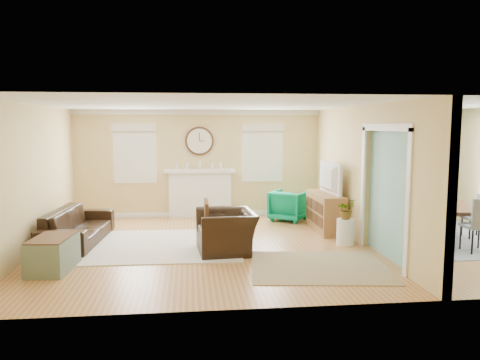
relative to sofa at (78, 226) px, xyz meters
name	(u,v)px	position (x,y,z in m)	size (l,w,h in m)	color
floor	(284,245)	(3.88, -0.58, -0.33)	(9.00, 9.00, 0.00)	#9D6137
wall_back	(260,163)	(3.88, 2.42, 0.97)	(9.00, 0.02, 2.60)	#D9BD73
wall_front	(335,203)	(3.88, -3.58, 0.97)	(9.00, 0.02, 2.60)	#D9BD73
wall_left	(31,179)	(-0.62, -0.58, 0.97)	(0.02, 6.00, 2.60)	#D9BD73
ceiling	(286,105)	(3.88, -0.58, 2.27)	(9.00, 6.00, 0.02)	white
partition	(358,171)	(5.39, -0.30, 1.03)	(0.17, 6.00, 2.60)	#D9BD73
fireplace	(200,193)	(2.38, 2.30, 0.27)	(1.70, 0.30, 1.17)	white
wall_clock	(199,141)	(2.38, 2.38, 1.52)	(0.70, 0.07, 0.70)	#4A2C1B
window_left	(135,149)	(0.83, 2.37, 1.33)	(1.05, 0.13, 1.42)	white
window_right	(263,149)	(3.93, 2.37, 1.33)	(1.05, 0.13, 1.42)	white
pendant	(441,127)	(6.88, -0.58, 1.87)	(0.30, 0.30, 0.55)	gold
rug_cream	(162,245)	(1.61, -0.39, -0.32)	(2.85, 2.47, 0.02)	beige
rug_jute	(319,267)	(4.15, -2.03, -0.32)	(2.14, 1.75, 0.01)	#9C8B65
rug_grey	(442,237)	(7.14, -0.38, -0.32)	(2.55, 3.18, 0.01)	gray
sofa	(78,226)	(0.00, 0.00, 0.00)	(2.23, 0.87, 0.65)	black
eames_chair	(226,231)	(2.76, -0.94, 0.04)	(1.12, 0.98, 0.73)	black
green_chair	(289,206)	(4.44, 1.61, 0.03)	(0.76, 0.78, 0.71)	#007242
trunk	(53,254)	(0.02, -1.75, -0.06)	(0.65, 0.97, 0.53)	slate
credenza	(325,212)	(4.99, 0.50, 0.07)	(0.49, 1.43, 0.80)	#9B6834
tv	(325,178)	(4.98, 0.50, 0.80)	(1.14, 0.15, 0.66)	black
garden_stool	(345,232)	(5.03, -0.70, -0.08)	(0.33, 0.33, 0.49)	white
potted_plant	(346,209)	(5.03, -0.70, 0.35)	(0.34, 0.29, 0.37)	#337F33
dining_table	(443,220)	(7.14, -0.38, 0.02)	(1.99, 1.11, 0.70)	#4A2C1B
dining_chair_n	(413,204)	(7.05, 0.72, 0.18)	(0.43, 0.43, 0.86)	gray
dining_chair_s	(477,220)	(7.14, -1.46, 0.25)	(0.44, 0.44, 0.98)	gray
dining_chair_w	(415,210)	(6.49, -0.47, 0.27)	(0.50, 0.50, 1.01)	white
dining_chair_e	(474,213)	(7.73, -0.48, 0.18)	(0.41, 0.41, 0.86)	gray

